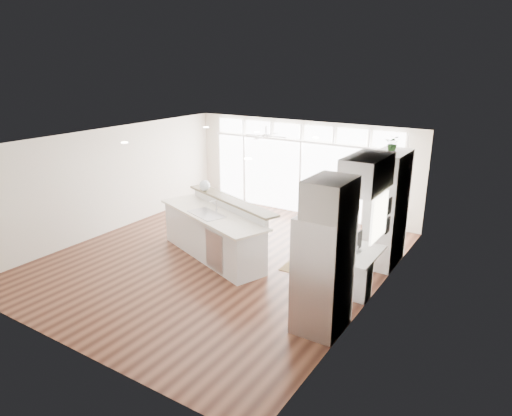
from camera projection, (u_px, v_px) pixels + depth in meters
The scene contains 24 objects.
floor at pixel (220, 259), 10.39m from camera, with size 7.00×8.00×0.02m, color #3B1C12.
ceiling at pixel (217, 140), 9.56m from camera, with size 7.00×8.00×0.02m, color silver.
wall_back at pixel (302, 167), 13.19m from camera, with size 7.00×0.04×2.70m, color beige.
wall_front at pixel (57, 269), 6.76m from camera, with size 7.00×0.04×2.70m, color beige.
wall_left at pixel (110, 180), 11.76m from camera, with size 0.04×8.00×2.70m, color beige.
wall_right at pixel (375, 233), 8.19m from camera, with size 0.04×8.00×2.70m, color beige.
glass_wall at pixel (301, 178), 13.23m from camera, with size 5.80×0.06×2.08m, color white.
transom_row at pixel (302, 132), 12.82m from camera, with size 5.90×0.06×0.40m, color white.
desk_window at pixel (379, 217), 8.39m from camera, with size 0.04×0.85×0.85m, color silver.
ceiling_fan at pixel (266, 132), 12.13m from camera, with size 1.16×1.16×0.32m, color white.
recessed_lights at pixel (223, 140), 9.72m from camera, with size 3.40×3.00×0.02m, color white.
oven_cabinet at pixel (387, 209), 9.83m from camera, with size 0.64×1.20×2.50m, color white.
desk_nook at pixel (358, 271), 8.92m from camera, with size 0.72×1.30×0.76m, color white.
upper_cabinets at pixel (367, 173), 8.29m from camera, with size 0.64×1.30×0.64m, color white.
refrigerator at pixel (323, 273), 7.41m from camera, with size 0.76×0.90×2.00m, color #BAB9BE.
fridge_cabinet at pixel (330, 197), 6.98m from camera, with size 0.64×0.90×0.60m, color white.
framed_photos at pixel (389, 216), 8.93m from camera, with size 0.06×0.22×0.80m, color black.
kitchen_island at pixel (212, 230), 10.31m from camera, with size 3.23×1.22×1.28m, color white.
rug at pixel (306, 268), 9.88m from camera, with size 1.00×0.72×0.01m, color #342410.
office_chair at pixel (317, 249), 9.73m from camera, with size 0.49×0.45×0.94m, color black.
fishbowl at pixel (205, 186), 11.02m from camera, with size 0.26×0.26×0.26m, color silver.
monitor at pixel (356, 242), 8.78m from camera, with size 0.08×0.49×0.41m, color black.
keyboard at pixel (347, 250), 8.92m from camera, with size 0.13×0.35×0.02m, color silver.
potted_plant at pixel (393, 145), 9.41m from camera, with size 0.30×0.34×0.26m, color #2D5725.
Camera 1 is at (5.80, -7.61, 4.29)m, focal length 32.00 mm.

